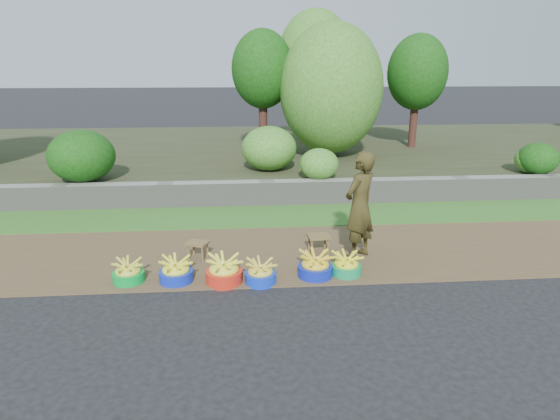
{
  "coord_description": "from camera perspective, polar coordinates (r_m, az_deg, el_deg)",
  "views": [
    {
      "loc": [
        -0.5,
        -5.97,
        3.03
      ],
      "look_at": [
        0.07,
        1.3,
        0.75
      ],
      "focal_mm": 30.0,
      "sensor_mm": 36.0,
      "label": 1
    }
  ],
  "objects": [
    {
      "name": "retaining_wall",
      "position": [
        10.46,
        -1.6,
        2.08
      ],
      "size": [
        80.0,
        0.35,
        0.55
      ],
      "primitive_type": "cube",
      "color": "gray",
      "rests_on": "ground"
    },
    {
      "name": "basin_a",
      "position": [
        7.16,
        -18.01,
        -7.28
      ],
      "size": [
        0.45,
        0.45,
        0.34
      ],
      "color": "#009E32",
      "rests_on": "ground"
    },
    {
      "name": "vegetation",
      "position": [
        14.68,
        18.9,
        14.89
      ],
      "size": [
        32.47,
        8.07,
        4.33
      ],
      "color": "#371D17",
      "rests_on": "earth_bank"
    },
    {
      "name": "earth_bank",
      "position": [
        15.24,
        -2.56,
        6.84
      ],
      "size": [
        80.0,
        10.0,
        0.5
      ],
      "primitive_type": "cube",
      "color": "#323720",
      "rests_on": "ground"
    },
    {
      "name": "basin_b",
      "position": [
        6.98,
        -12.57,
        -7.33
      ],
      "size": [
        0.49,
        0.49,
        0.37
      ],
      "color": "#1128BD",
      "rests_on": "ground"
    },
    {
      "name": "basin_c",
      "position": [
        6.84,
        -6.85,
        -7.42
      ],
      "size": [
        0.54,
        0.54,
        0.4
      ],
      "color": "red",
      "rests_on": "ground"
    },
    {
      "name": "dirt_shoulder",
      "position": [
        7.85,
        -0.5,
        -5.29
      ],
      "size": [
        80.0,
        2.5,
        0.02
      ],
      "primitive_type": "cube",
      "color": "brown",
      "rests_on": "ground"
    },
    {
      "name": "stool_right",
      "position": [
        7.76,
        4.74,
        -3.53
      ],
      "size": [
        0.38,
        0.31,
        0.32
      ],
      "rotation": [
        0.0,
        0.0,
        0.11
      ],
      "color": "brown",
      "rests_on": "dirt_shoulder"
    },
    {
      "name": "grass_verge",
      "position": [
        9.72,
        -1.33,
        -0.69
      ],
      "size": [
        80.0,
        1.5,
        0.04
      ],
      "primitive_type": "cube",
      "color": "#386F26",
      "rests_on": "ground"
    },
    {
      "name": "vendor_woman",
      "position": [
        7.49,
        9.69,
        0.51
      ],
      "size": [
        0.75,
        0.73,
        1.74
      ],
      "primitive_type": "imported",
      "rotation": [
        0.0,
        0.0,
        3.87
      ],
      "color": "black",
      "rests_on": "dirt_shoulder"
    },
    {
      "name": "ground_plane",
      "position": [
        6.72,
        0.26,
        -9.46
      ],
      "size": [
        120.0,
        120.0,
        0.0
      ],
      "primitive_type": "plane",
      "color": "black",
      "rests_on": "ground"
    },
    {
      "name": "basin_f",
      "position": [
        7.11,
        8.07,
        -6.72
      ],
      "size": [
        0.46,
        0.46,
        0.34
      ],
      "color": "#129052",
      "rests_on": "ground"
    },
    {
      "name": "basin_e",
      "position": [
        6.99,
        4.31,
        -6.85
      ],
      "size": [
        0.51,
        0.51,
        0.38
      ],
      "color": "#1023AF",
      "rests_on": "ground"
    },
    {
      "name": "stool_left",
      "position": [
        7.65,
        -10.01,
        -4.26
      ],
      "size": [
        0.4,
        0.36,
        0.29
      ],
      "rotation": [
        0.0,
        0.0,
        -0.41
      ],
      "color": "brown",
      "rests_on": "dirt_shoulder"
    },
    {
      "name": "basin_d",
      "position": [
        6.8,
        -2.4,
        -7.7
      ],
      "size": [
        0.46,
        0.46,
        0.34
      ],
      "color": "#0F35D3",
      "rests_on": "ground"
    }
  ]
}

